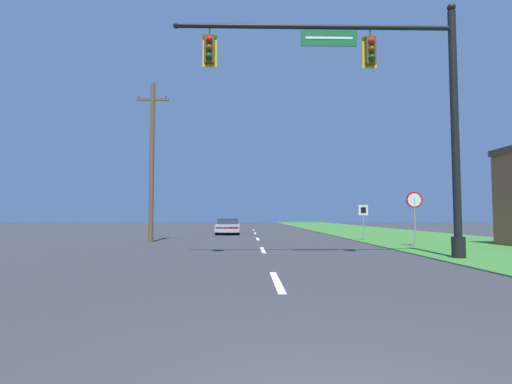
{
  "coord_description": "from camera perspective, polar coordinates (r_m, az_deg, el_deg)",
  "views": [
    {
      "loc": [
        -0.64,
        -2.76,
        1.44
      ],
      "look_at": [
        0.0,
        27.01,
        3.22
      ],
      "focal_mm": 28.0,
      "sensor_mm": 36.0,
      "label": 1
    }
  ],
  "objects": [
    {
      "name": "stop_sign",
      "position": [
        19.7,
        21.69,
        -1.93
      ],
      "size": [
        0.76,
        0.07,
        2.5
      ],
      "color": "gray",
      "rests_on": "grass_verge_right"
    },
    {
      "name": "car_ahead",
      "position": [
        31.61,
        -4.02,
        -4.92
      ],
      "size": [
        1.91,
        4.64,
        1.19
      ],
      "color": "black",
      "rests_on": "ground"
    },
    {
      "name": "route_sign_post",
      "position": [
        24.25,
        15.08,
        -3.09
      ],
      "size": [
        0.55,
        0.06,
        2.03
      ],
      "color": "gray",
      "rests_on": "grass_verge_right"
    },
    {
      "name": "signal_mast",
      "position": [
        14.59,
        18.39,
        12.3
      ],
      "size": [
        9.8,
        0.47,
        8.73
      ],
      "color": "black",
      "rests_on": "grass_verge_right"
    },
    {
      "name": "grass_verge_right",
      "position": [
        34.63,
        17.62,
        -5.61
      ],
      "size": [
        10.0,
        110.0,
        0.04
      ],
      "color": "#38752D",
      "rests_on": "ground"
    },
    {
      "name": "road_center_line",
      "position": [
        24.81,
        0.25,
        -6.73
      ],
      "size": [
        0.16,
        34.8,
        0.01
      ],
      "color": "silver",
      "rests_on": "ground"
    },
    {
      "name": "utility_pole_near",
      "position": [
        23.02,
        -14.66,
        4.57
      ],
      "size": [
        1.8,
        0.26,
        8.88
      ],
      "color": "brown",
      "rests_on": "ground"
    }
  ]
}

